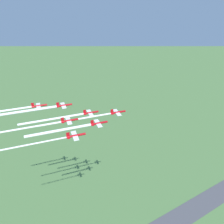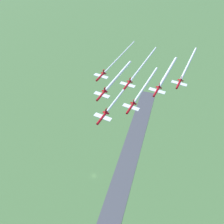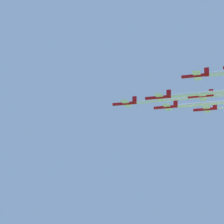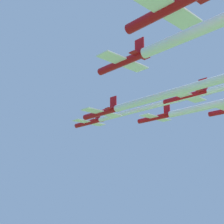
# 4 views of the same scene
# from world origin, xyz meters

# --- Properties ---
(jet_0) EXTENTS (8.63, 8.36, 2.90)m
(jet_0) POSITION_xyz_m (-46.57, -26.47, 136.38)
(jet_0) COLOR #B20C14
(jet_1) EXTENTS (8.63, 8.36, 2.90)m
(jet_1) POSITION_xyz_m (-35.48, -37.03, 134.74)
(jet_1) COLOR #B20C14
(jet_2) EXTENTS (8.63, 8.36, 2.90)m
(jet_2) POSITION_xyz_m (-31.95, -21.90, 136.46)
(jet_2) COLOR #B20C14
(jet_3) EXTENTS (8.63, 8.36, 2.90)m
(jet_3) POSITION_xyz_m (-24.38, -47.59, 137.99)
(jet_3) COLOR #B20C14
(jet_4) EXTENTS (8.63, 8.36, 2.90)m
(jet_4) POSITION_xyz_m (-20.85, -32.46, 136.45)
(jet_4) COLOR #B20C14
(jet_5) EXTENTS (8.63, 8.36, 2.90)m
(jet_5) POSITION_xyz_m (-17.33, -17.33, 137.01)
(jet_5) COLOR #B20C14
(smoke_trail_0) EXTENTS (36.72, 9.43, 0.95)m
(smoke_trail_0) POSITION_xyz_m (-24.46, -31.62, 136.34)
(smoke_trail_0) COLOR white
(smoke_trail_1) EXTENTS (33.43, 8.86, 1.16)m
(smoke_trail_1) POSITION_xyz_m (-15.03, -41.79, 134.70)
(smoke_trail_1) COLOR white
(smoke_trail_2) EXTENTS (30.34, 8.29, 1.32)m
(smoke_trail_2) POSITION_xyz_m (-13.07, -26.30, 136.42)
(smoke_trail_2) COLOR white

